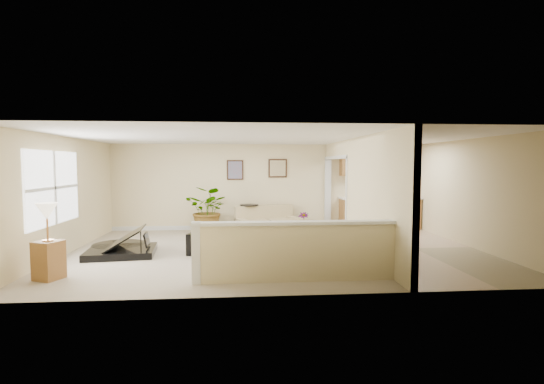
{
  "coord_description": "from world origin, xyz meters",
  "views": [
    {
      "loc": [
        -0.78,
        -8.58,
        1.91
      ],
      "look_at": [
        -0.07,
        0.4,
        1.28
      ],
      "focal_mm": 26.0,
      "sensor_mm": 36.0,
      "label": 1
    }
  ],
  "objects": [
    {
      "name": "right_wall",
      "position": [
        4.5,
        0.0,
        1.25
      ],
      "size": [
        0.04,
        6.0,
        2.5
      ],
      "primitive_type": "cube",
      "color": "beige",
      "rests_on": "floor"
    },
    {
      "name": "piano",
      "position": [
        -3.34,
        -0.02,
        0.54
      ],
      "size": [
        1.7,
        1.75,
        1.29
      ],
      "rotation": [
        0.0,
        0.0,
        0.11
      ],
      "color": "black",
      "rests_on": "floor"
    },
    {
      "name": "loveseat",
      "position": [
        -0.03,
        2.32,
        0.37
      ],
      "size": [
        1.99,
        1.44,
        0.99
      ],
      "rotation": [
        0.0,
        0.0,
        0.29
      ],
      "color": "tan",
      "rests_on": "floor"
    },
    {
      "name": "kitchen_vinyl",
      "position": [
        3.15,
        0.0,
        0.0
      ],
      "size": [
        2.7,
        6.0,
        0.01
      ],
      "primitive_type": "cube",
      "color": "#9C8369",
      "rests_on": "floor"
    },
    {
      "name": "pony_half_wall",
      "position": [
        0.08,
        -2.3,
        0.52
      ],
      "size": [
        3.42,
        0.22,
        1.0
      ],
      "color": "beige",
      "rests_on": "floor"
    },
    {
      "name": "front_wall",
      "position": [
        0.0,
        -3.0,
        1.25
      ],
      "size": [
        9.0,
        0.04,
        2.5
      ],
      "primitive_type": "cube",
      "color": "beige",
      "rests_on": "floor"
    },
    {
      "name": "small_plant",
      "position": [
        0.99,
        2.49,
        0.23
      ],
      "size": [
        0.38,
        0.38,
        0.55
      ],
      "color": "black",
      "rests_on": "floor"
    },
    {
      "name": "wall_art_left",
      "position": [
        -0.95,
        2.97,
        1.75
      ],
      "size": [
        0.48,
        0.04,
        0.58
      ],
      "color": "#321E12",
      "rests_on": "back_wall"
    },
    {
      "name": "piano_bench",
      "position": [
        -1.69,
        -0.07,
        0.23
      ],
      "size": [
        0.48,
        0.74,
        0.46
      ],
      "primitive_type": "cube",
      "rotation": [
        0.0,
        0.0,
        -0.21
      ],
      "color": "black",
      "rests_on": "floor"
    },
    {
      "name": "palm_plant",
      "position": [
        -1.68,
        2.38,
        0.64
      ],
      "size": [
        1.48,
        1.4,
        1.3
      ],
      "color": "black",
      "rests_on": "floor"
    },
    {
      "name": "floor",
      "position": [
        0.0,
        0.0,
        0.0
      ],
      "size": [
        9.0,
        9.0,
        0.0
      ],
      "primitive_type": "plane",
      "color": "tan",
      "rests_on": "ground"
    },
    {
      "name": "left_wall",
      "position": [
        -4.5,
        0.0,
        1.25
      ],
      "size": [
        0.04,
        6.0,
        2.5
      ],
      "primitive_type": "cube",
      "color": "beige",
      "rests_on": "floor"
    },
    {
      "name": "ceiling",
      "position": [
        0.0,
        0.0,
        2.5
      ],
      "size": [
        9.0,
        6.0,
        0.04
      ],
      "primitive_type": "cube",
      "color": "silver",
      "rests_on": "back_wall"
    },
    {
      "name": "wall_mirror",
      "position": [
        0.3,
        2.97,
        1.8
      ],
      "size": [
        0.55,
        0.04,
        0.55
      ],
      "color": "#321E12",
      "rests_on": "back_wall"
    },
    {
      "name": "left_window",
      "position": [
        -4.49,
        -0.5,
        1.45
      ],
      "size": [
        0.05,
        2.15,
        1.45
      ],
      "primitive_type": "cube",
      "color": "white",
      "rests_on": "left_wall"
    },
    {
      "name": "kitchen_cabinets",
      "position": [
        3.19,
        2.73,
        0.87
      ],
      "size": [
        2.36,
        0.65,
        2.33
      ],
      "color": "brown",
      "rests_on": "floor"
    },
    {
      "name": "lamp_stand",
      "position": [
        -3.98,
        -1.86,
        0.54
      ],
      "size": [
        0.49,
        0.49,
        1.28
      ],
      "color": "brown",
      "rests_on": "floor"
    },
    {
      "name": "interior_partition",
      "position": [
        1.8,
        0.25,
        1.22
      ],
      "size": [
        0.18,
        5.99,
        2.5
      ],
      "color": "beige",
      "rests_on": "floor"
    },
    {
      "name": "accent_table",
      "position": [
        -0.55,
        2.56,
        0.5
      ],
      "size": [
        0.53,
        0.53,
        0.77
      ],
      "color": "black",
      "rests_on": "floor"
    },
    {
      "name": "back_wall",
      "position": [
        0.0,
        3.0,
        1.25
      ],
      "size": [
        9.0,
        0.04,
        2.5
      ],
      "primitive_type": "cube",
      "color": "beige",
      "rests_on": "floor"
    }
  ]
}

